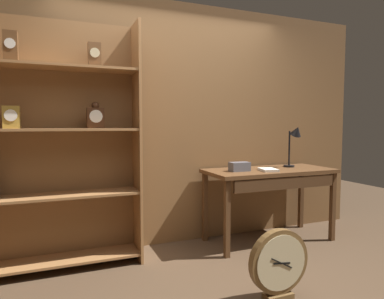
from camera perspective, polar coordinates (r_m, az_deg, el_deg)
The scene contains 8 objects.
ground_plane at distance 2.77m, azimuth 6.48°, elevation -23.65°, with size 10.00×10.00×0.00m, color #4C3826.
back_wood_panel at distance 3.67m, azimuth -3.26°, elevation 4.30°, with size 4.80×0.05×2.60m, color brown.
bookshelf at distance 3.21m, azimuth -22.32°, elevation 0.27°, with size 1.44×0.34×2.23m.
workbench at distance 3.81m, azimuth 13.17°, elevation -4.69°, with size 1.42×0.63×0.80m.
desk_lamp at distance 4.05m, azimuth 17.03°, elevation 1.97°, with size 0.19×0.19×0.49m.
toolbox_small at distance 3.60m, azimuth 8.03°, elevation -2.88°, with size 0.21×0.12×0.09m, color #595960.
open_repair_manual at distance 3.68m, azimuth 12.78°, elevation -3.35°, with size 0.16×0.22×0.03m, color silver.
round_clock_large at distance 2.71m, azimuth 14.47°, elevation -18.17°, with size 0.49×0.11×0.53m.
Camera 1 is at (-1.17, -2.15, 1.29)m, focal length 31.53 mm.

